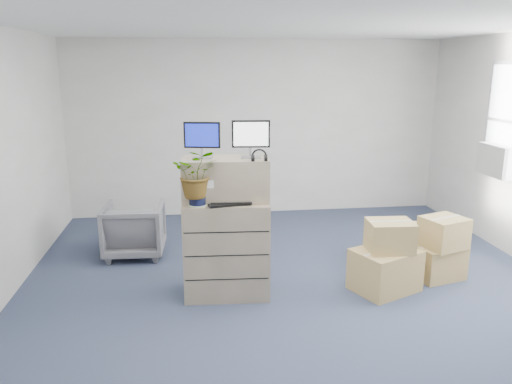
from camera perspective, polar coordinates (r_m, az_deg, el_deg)
ground at (r=5.19m, az=5.26°, el=-13.19°), size 7.00×7.00×0.00m
wall_back at (r=8.13m, az=0.10°, el=7.27°), size 6.00×0.02×2.80m
ac_unit at (r=7.17m, az=25.93°, el=3.28°), size 0.24×0.60×0.40m
filing_cabinet_lower at (r=5.31m, az=-3.38°, el=-6.41°), size 0.92×0.59×1.03m
filing_cabinet_upper at (r=5.15m, az=-3.50°, el=1.48°), size 0.91×0.50×0.44m
monitor_left at (r=5.10m, az=-6.19°, el=6.17°), size 0.37×0.18×0.37m
monitor_right at (r=5.08m, az=-0.59°, el=6.32°), size 0.39×0.17×0.38m
headphones at (r=4.94m, az=0.37°, el=4.07°), size 0.16×0.03×0.16m
keyboard at (r=5.03m, az=-2.93°, el=-1.28°), size 0.49×0.28×0.02m
mouse at (r=5.03m, az=-0.01°, el=-1.23°), size 0.09×0.07×0.03m
water_bottle at (r=5.21m, az=-2.63°, el=0.44°), size 0.07×0.07×0.23m
phone_dock at (r=5.20m, az=-3.95°, el=-0.38°), size 0.07×0.06×0.14m
external_drive at (r=5.31m, az=-0.20°, el=-0.27°), size 0.21×0.18×0.05m
tissue_box at (r=5.27m, az=-0.07°, el=0.38°), size 0.24×0.15×0.08m
potted_plant at (r=4.95m, az=-6.77°, el=1.41°), size 0.50×0.54×0.47m
office_chair at (r=6.60m, az=-13.74°, el=-3.89°), size 0.76×0.72×0.76m
cardboard_boxes at (r=6.05m, az=16.66°, el=-6.56°), size 1.44×1.59×0.79m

